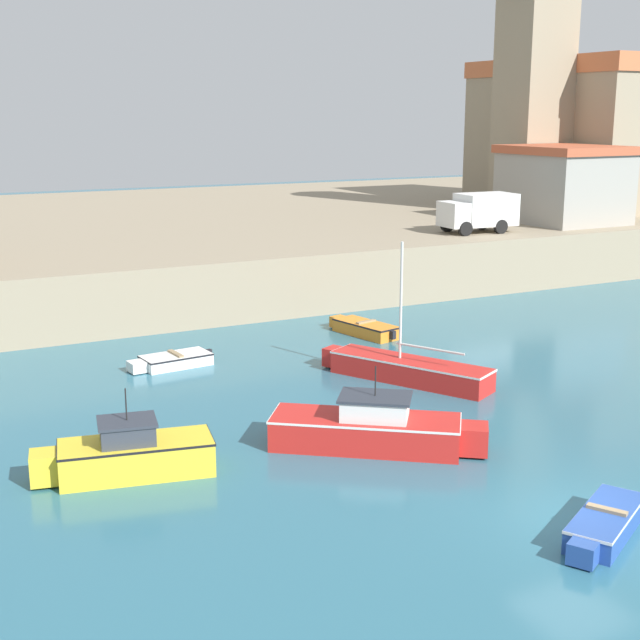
# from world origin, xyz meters

# --- Properties ---
(ground_plane) EXTENTS (200.00, 200.00, 0.00)m
(ground_plane) POSITION_xyz_m (0.00, 0.00, 0.00)
(ground_plane) COLOR #2D667A
(quay_seawall) EXTENTS (120.00, 40.00, 2.99)m
(quay_seawall) POSITION_xyz_m (0.00, 42.81, 1.50)
(quay_seawall) COLOR gray
(quay_seawall) RESTS_ON ground
(dinghy_blue_0) EXTENTS (3.55, 2.53, 0.66)m
(dinghy_blue_0) POSITION_xyz_m (-0.03, -0.89, 0.32)
(dinghy_blue_0) COLOR #284C9E
(dinghy_blue_0) RESTS_ON ground
(dinghy_orange_3) EXTENTS (1.92, 3.95, 0.66)m
(dinghy_orange_3) POSITION_xyz_m (4.60, 18.53, 0.32)
(dinghy_orange_3) COLOR orange
(dinghy_orange_3) RESTS_ON ground
(sailboat_red_5) EXTENTS (4.19, 6.57, 5.19)m
(sailboat_red_5) POSITION_xyz_m (2.51, 11.71, 0.46)
(sailboat_red_5) COLOR red
(sailboat_red_5) RESTS_ON ground
(dinghy_white_6) EXTENTS (3.49, 1.63, 0.55)m
(dinghy_white_6) POSITION_xyz_m (-4.62, 17.52, 0.26)
(dinghy_white_6) COLOR white
(dinghy_white_6) RESTS_ON ground
(motorboat_yellow_7) EXTENTS (5.04, 2.42, 2.50)m
(motorboat_yellow_7) POSITION_xyz_m (-9.01, 7.77, 0.62)
(motorboat_yellow_7) COLOR yellow
(motorboat_yellow_7) RESTS_ON ground
(motorboat_red_8) EXTENTS (5.96, 4.94, 2.53)m
(motorboat_red_8) POSITION_xyz_m (-2.06, 6.48, 0.62)
(motorboat_red_8) COLOR red
(motorboat_red_8) RESTS_ON ground
(church) EXTENTS (12.97, 16.04, 16.61)m
(church) POSITION_xyz_m (31.00, 35.06, 8.82)
(church) COLOR gray
(church) RESTS_ON quay_seawall
(harbor_shed_near_wharf) EXTENTS (6.02, 6.92, 4.71)m
(harbor_shed_near_wharf) POSITION_xyz_m (24.00, 27.61, 5.37)
(harbor_shed_near_wharf) COLOR gray
(harbor_shed_near_wharf) RESTS_ON quay_seawall
(truck_on_quay) EXTENTS (4.41, 2.36, 2.20)m
(truck_on_quay) POSITION_xyz_m (16.39, 26.09, 4.21)
(truck_on_quay) COLOR silver
(truck_on_quay) RESTS_ON quay_seawall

